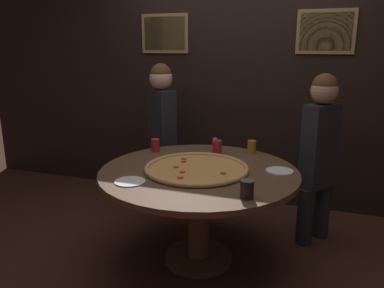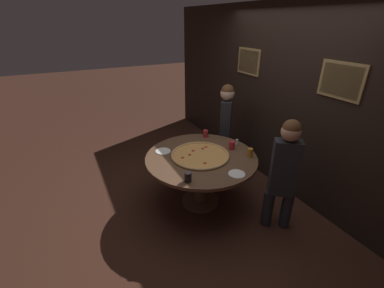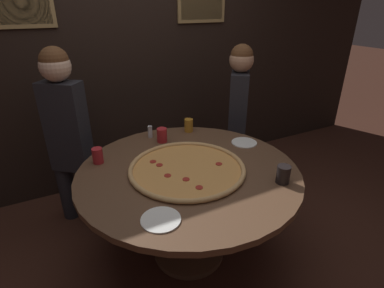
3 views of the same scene
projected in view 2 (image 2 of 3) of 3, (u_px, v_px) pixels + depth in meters
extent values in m
plane|color=#422319|center=(200.00, 201.00, 3.68)|extent=(24.00, 24.00, 0.00)
cube|color=black|center=(283.00, 101.00, 3.66)|extent=(6.40, 0.06, 2.60)
cube|color=#9E7F4C|center=(249.00, 61.00, 4.08)|extent=(0.52, 0.02, 0.40)
cube|color=slate|center=(248.00, 61.00, 4.08)|extent=(0.46, 0.01, 0.34)
cube|color=#9E7F4C|center=(341.00, 81.00, 2.80)|extent=(0.52, 0.02, 0.40)
cube|color=#B2A893|center=(341.00, 81.00, 2.80)|extent=(0.46, 0.01, 0.34)
cylinder|color=brown|center=(201.00, 158.00, 3.37)|extent=(1.46, 1.46, 0.04)
cylinder|color=brown|center=(201.00, 181.00, 3.53)|extent=(0.16, 0.16, 0.70)
cylinder|color=brown|center=(200.00, 200.00, 3.67)|extent=(0.52, 0.52, 0.04)
cylinder|color=#E0994C|center=(200.00, 155.00, 3.36)|extent=(0.73, 0.73, 0.01)
torus|color=tan|center=(200.00, 155.00, 3.36)|extent=(0.77, 0.77, 0.03)
cylinder|color=#A8281E|center=(190.00, 155.00, 3.36)|extent=(0.04, 0.04, 0.00)
cylinder|color=#A8281E|center=(203.00, 149.00, 3.53)|extent=(0.04, 0.04, 0.00)
cylinder|color=#A8281E|center=(205.00, 163.00, 3.17)|extent=(0.04, 0.04, 0.00)
cylinder|color=#A8281E|center=(206.00, 147.00, 3.57)|extent=(0.04, 0.04, 0.00)
cylinder|color=#A8281E|center=(193.00, 151.00, 3.47)|extent=(0.04, 0.04, 0.00)
cylinder|color=#A8281E|center=(183.00, 158.00, 3.29)|extent=(0.04, 0.04, 0.00)
cylinder|color=#B22328|center=(232.00, 145.00, 3.52)|extent=(0.08, 0.08, 0.11)
cylinder|color=#BC7A23|center=(250.00, 152.00, 3.34)|extent=(0.07, 0.07, 0.11)
cylinder|color=#B22328|center=(206.00, 134.00, 3.89)|extent=(0.07, 0.07, 0.11)
cylinder|color=black|center=(188.00, 177.00, 2.82)|extent=(0.08, 0.08, 0.11)
cylinder|color=white|center=(237.00, 174.00, 2.97)|extent=(0.20, 0.20, 0.01)
cylinder|color=white|center=(163.00, 151.00, 3.48)|extent=(0.21, 0.21, 0.01)
cylinder|color=silver|center=(237.00, 143.00, 3.62)|extent=(0.04, 0.04, 0.08)
cylinder|color=#B7B7BC|center=(237.00, 140.00, 3.60)|extent=(0.04, 0.04, 0.01)
cylinder|color=#232328|center=(223.00, 158.00, 4.32)|extent=(0.19, 0.19, 0.51)
cylinder|color=#232328|center=(224.00, 152.00, 4.52)|extent=(0.19, 0.19, 0.51)
cube|color=#232328|center=(226.00, 122.00, 4.15)|extent=(0.34, 0.32, 0.71)
sphere|color=beige|center=(227.00, 93.00, 3.95)|extent=(0.22, 0.22, 0.22)
sphere|color=brown|center=(228.00, 91.00, 3.93)|extent=(0.20, 0.20, 0.20)
cylinder|color=#232328|center=(286.00, 210.00, 3.15)|extent=(0.18, 0.18, 0.49)
cylinder|color=#232328|center=(268.00, 208.00, 3.18)|extent=(0.18, 0.18, 0.49)
cube|color=#232328|center=(284.00, 168.00, 2.91)|extent=(0.30, 0.33, 0.69)
sphere|color=tan|center=(291.00, 132.00, 2.71)|extent=(0.21, 0.21, 0.21)
sphere|color=brown|center=(292.00, 128.00, 2.69)|extent=(0.20, 0.20, 0.20)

